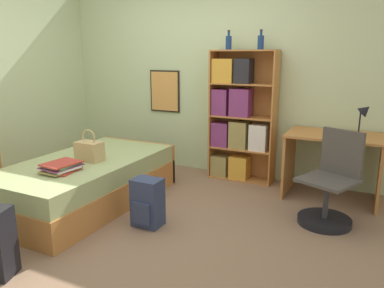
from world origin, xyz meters
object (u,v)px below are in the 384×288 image
bed (87,181)px  bottle_brown (261,42)px  bottle_green (229,42)px  desk_lamp (364,115)px  backpack (147,203)px  desk (333,155)px  desk_chair (329,195)px  book_stack_on_bed (62,167)px  handbag (90,151)px  bookcase (237,119)px

bed → bottle_brown: bearing=46.0°
bed → bottle_green: bearing=55.0°
bottle_brown → desk_lamp: size_ratio=0.63×
bed → backpack: bearing=-12.3°
desk → desk_chair: 0.73m
desk → desk_chair: (0.06, -0.69, -0.22)m
book_stack_on_bed → bottle_green: bottle_green is taller
handbag → bottle_green: 2.13m
desk → backpack: bearing=-134.1°
book_stack_on_bed → handbag: bearing=92.5°
bed → handbag: size_ratio=5.96×
book_stack_on_bed → bookcase: size_ratio=0.23×
handbag → bottle_brown: (1.37, 1.52, 1.14)m
book_stack_on_bed → desk_chair: (2.35, 1.07, -0.26)m
desk → desk_lamp: bearing=1.8°
bottle_brown → desk_lamp: 1.43m
handbag → desk_lamp: size_ratio=0.93×
handbag → book_stack_on_bed: (0.02, -0.42, -0.06)m
bookcase → desk_lamp: (1.47, -0.17, 0.19)m
handbag → bookcase: (1.10, 1.52, 0.19)m
desk → backpack: desk is taller
bookcase → bottle_brown: 0.99m
bookcase → backpack: bearing=-99.0°
desk → handbag: bearing=-149.8°
bottle_brown → desk_chair: bottle_brown is taller
bottle_green → backpack: (-0.14, -1.69, -1.51)m
handbag → desk_chair: 2.48m
handbag → bottle_brown: bottle_brown is taller
desk_chair → bookcase: bearing=145.5°
book_stack_on_bed → bottle_green: 2.47m
book_stack_on_bed → desk: bearing=37.6°
bottle_green → desk_lamp: bearing=-5.7°
bookcase → bottle_brown: bearing=-0.5°
handbag → backpack: (0.83, -0.18, -0.37)m
desk → bottle_green: bearing=172.9°
handbag → book_stack_on_bed: 0.43m
handbag → desk_chair: bearing=15.4°
desk_chair → backpack: 1.75m
bottle_brown → backpack: 2.34m
bottle_green → desk_chair: bottle_green is taller
bed → bookcase: (1.18, 1.51, 0.55)m
bottle_green → handbag: bearing=-122.7°
book_stack_on_bed → desk_lamp: size_ratio=1.01×
handbag → book_stack_on_bed: size_ratio=0.91×
bed → bottle_green: (1.05, 1.49, 1.50)m
bottle_brown → desk: (0.94, -0.18, -1.24)m
bottle_green → desk_lamp: 1.79m
handbag → bookcase: bookcase is taller
bookcase → backpack: bookcase is taller
handbag → desk: bearing=30.2°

